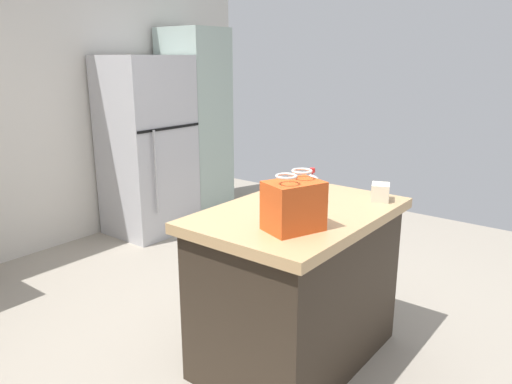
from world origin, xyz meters
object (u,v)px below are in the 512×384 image
at_px(refrigerator, 147,146).
at_px(tall_cabinet, 195,125).
at_px(kitchen_island, 297,285).
at_px(shopping_bag, 294,205).
at_px(ear_defenders, 308,184).
at_px(small_box, 380,192).
at_px(bottle, 312,188).

bearing_deg(refrigerator, tall_cabinet, 0.02).
xyz_separation_m(kitchen_island, refrigerator, (0.96, 2.42, 0.41)).
bearing_deg(shopping_bag, ear_defenders, 26.87).
xyz_separation_m(tall_cabinet, small_box, (-1.20, -2.70, -0.04)).
relative_size(bottle, ear_defenders, 1.06).
bearing_deg(bottle, ear_defenders, 34.66).
bearing_deg(tall_cabinet, shopping_bag, -126.92).
xyz_separation_m(shopping_bag, small_box, (0.74, -0.12, -0.07)).
bearing_deg(refrigerator, shopping_bag, -115.98).
height_order(kitchen_island, shopping_bag, shopping_bag).
relative_size(refrigerator, small_box, 13.82).
bearing_deg(bottle, small_box, -41.81).
bearing_deg(small_box, refrigerator, 79.11).
xyz_separation_m(shopping_bag, bottle, (0.43, 0.16, -0.03)).
distance_m(refrigerator, small_box, 2.75).
bearing_deg(shopping_bag, small_box, -9.10).
xyz_separation_m(refrigerator, shopping_bag, (-1.26, -2.58, 0.17)).
bearing_deg(small_box, bottle, 138.19).
height_order(shopping_bag, small_box, shopping_bag).
relative_size(shopping_bag, ear_defenders, 1.59).
distance_m(kitchen_island, ear_defenders, 0.68).
bearing_deg(ear_defenders, refrigerator, 76.62).
xyz_separation_m(refrigerator, bottle, (-0.83, -2.42, 0.14)).
bearing_deg(refrigerator, ear_defenders, -103.38).
relative_size(shopping_bag, bottle, 1.51).
xyz_separation_m(tall_cabinet, ear_defenders, (-1.21, -2.21, -0.07)).
relative_size(refrigerator, bottle, 8.32).
bearing_deg(ear_defenders, kitchen_island, -154.12).
distance_m(small_box, ear_defenders, 0.49).
bearing_deg(tall_cabinet, kitchen_island, -124.19).
height_order(kitchen_island, ear_defenders, ear_defenders).
distance_m(refrigerator, bottle, 2.56).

